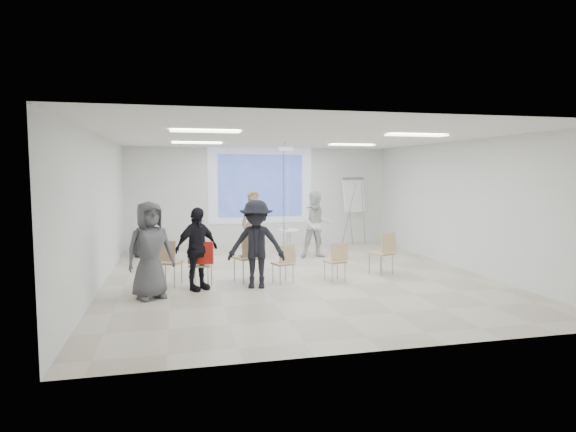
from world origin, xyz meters
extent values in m
cube|color=beige|center=(0.00, 0.00, -0.05)|extent=(8.00, 9.00, 0.10)
cube|color=white|center=(0.00, 0.00, 3.05)|extent=(8.00, 9.00, 0.10)
cube|color=silver|center=(0.00, 4.55, 1.50)|extent=(8.00, 0.10, 3.00)
cube|color=silver|center=(-4.05, 0.00, 1.50)|extent=(0.10, 9.00, 3.00)
cube|color=silver|center=(4.05, 0.00, 1.50)|extent=(0.10, 9.00, 3.00)
cube|color=silver|center=(0.00, 4.49, 1.85)|extent=(3.20, 0.01, 2.30)
cube|color=#3752BC|center=(0.00, 4.47, 1.85)|extent=(2.60, 0.01, 1.90)
cylinder|color=white|center=(0.43, 2.57, 0.02)|extent=(0.50, 0.50, 0.05)
cylinder|color=silver|center=(0.43, 2.57, 0.35)|extent=(0.14, 0.14, 0.64)
cylinder|color=white|center=(0.43, 2.57, 0.69)|extent=(0.68, 0.68, 0.04)
cube|color=white|center=(0.47, 2.53, 0.72)|extent=(0.20, 0.15, 0.01)
cube|color=#4292C7|center=(0.36, 2.64, 0.73)|extent=(0.17, 0.22, 0.01)
imported|color=#96735B|center=(-0.54, 2.44, 1.02)|extent=(0.81, 0.61, 2.04)
imported|color=silver|center=(1.09, 2.14, 0.98)|extent=(1.02, 0.84, 1.96)
cube|color=silver|center=(-0.36, 2.69, 1.34)|extent=(0.05, 0.12, 0.04)
cube|color=silver|center=(0.91, 2.39, 1.33)|extent=(0.05, 0.12, 0.04)
cube|color=tan|center=(-2.67, -0.21, 0.46)|extent=(0.57, 0.57, 0.04)
cube|color=tan|center=(-2.76, -0.39, 0.72)|extent=(0.43, 0.26, 0.41)
cylinder|color=gray|center=(-2.91, -0.29, 0.23)|extent=(0.03, 0.03, 0.45)
cylinder|color=#95989D|center=(-2.59, -0.44, 0.23)|extent=(0.03, 0.03, 0.45)
cylinder|color=gray|center=(-2.76, 0.03, 0.23)|extent=(0.03, 0.03, 0.45)
cylinder|color=gray|center=(-2.44, -0.12, 0.23)|extent=(0.03, 0.03, 0.45)
cube|color=tan|center=(-2.07, -0.51, 0.44)|extent=(0.51, 0.51, 0.04)
cube|color=tan|center=(-2.12, -0.70, 0.69)|extent=(0.42, 0.19, 0.40)
cylinder|color=gray|center=(-2.27, -0.62, 0.22)|extent=(0.03, 0.03, 0.43)
cylinder|color=#92969A|center=(-1.95, -0.71, 0.22)|extent=(0.03, 0.03, 0.43)
cylinder|color=#97999F|center=(-2.18, -0.30, 0.22)|extent=(0.03, 0.03, 0.43)
cylinder|color=#96989E|center=(-1.86, -0.39, 0.22)|extent=(0.03, 0.03, 0.43)
cube|color=tan|center=(-1.12, -0.24, 0.50)|extent=(0.61, 0.61, 0.04)
cube|color=tan|center=(-1.04, -0.44, 0.78)|extent=(0.47, 0.26, 0.45)
cylinder|color=gray|center=(-1.23, -0.48, 0.25)|extent=(0.03, 0.03, 0.49)
cylinder|color=#95979D|center=(-0.87, -0.34, 0.25)|extent=(0.03, 0.03, 0.49)
cylinder|color=gray|center=(-1.37, -0.13, 0.25)|extent=(0.03, 0.03, 0.49)
cylinder|color=gray|center=(-1.01, 0.01, 0.25)|extent=(0.03, 0.03, 0.49)
cube|color=tan|center=(-0.42, -0.55, 0.40)|extent=(0.47, 0.47, 0.04)
cube|color=tan|center=(-0.37, -0.72, 0.63)|extent=(0.38, 0.18, 0.36)
cylinder|color=gray|center=(-0.52, -0.74, 0.20)|extent=(0.02, 0.02, 0.39)
cylinder|color=gray|center=(-0.23, -0.65, 0.20)|extent=(0.02, 0.02, 0.39)
cylinder|color=#96989E|center=(-0.61, -0.45, 0.20)|extent=(0.02, 0.02, 0.39)
cylinder|color=gray|center=(-0.32, -0.36, 0.20)|extent=(0.02, 0.02, 0.39)
cube|color=tan|center=(0.67, -0.61, 0.41)|extent=(0.45, 0.45, 0.04)
cube|color=tan|center=(0.71, -0.79, 0.64)|extent=(0.39, 0.16, 0.36)
cylinder|color=#96999E|center=(0.56, -0.80, 0.20)|extent=(0.02, 0.02, 0.40)
cylinder|color=gray|center=(0.86, -0.73, 0.20)|extent=(0.02, 0.02, 0.40)
cylinder|color=#93969B|center=(0.49, -0.50, 0.20)|extent=(0.02, 0.02, 0.40)
cylinder|color=gray|center=(0.79, -0.43, 0.20)|extent=(0.02, 0.02, 0.40)
cube|color=tan|center=(1.88, -0.24, 0.48)|extent=(0.58, 0.58, 0.04)
cube|color=tan|center=(1.96, -0.44, 0.74)|extent=(0.44, 0.26, 0.42)
cylinder|color=#919399|center=(1.78, -0.48, 0.23)|extent=(0.03, 0.03, 0.46)
cylinder|color=gray|center=(2.11, -0.34, 0.23)|extent=(0.03, 0.03, 0.46)
cylinder|color=gray|center=(1.64, -0.15, 0.23)|extent=(0.03, 0.03, 0.46)
cylinder|color=#979A9F|center=(1.97, -0.01, 0.23)|extent=(0.03, 0.03, 0.46)
cube|color=#B31E16|center=(-2.07, -0.73, 0.72)|extent=(0.45, 0.22, 0.42)
imported|color=black|center=(-1.12, -0.22, 0.54)|extent=(0.44, 0.39, 0.03)
imported|color=black|center=(-2.15, -0.73, 0.92)|extent=(1.24, 1.12, 1.84)
imported|color=black|center=(-1.01, -0.82, 0.98)|extent=(1.40, 0.98, 1.96)
imported|color=#515055|center=(-3.00, -1.17, 0.98)|extent=(1.13, 0.97, 1.96)
cylinder|color=gray|center=(2.60, 3.78, 0.98)|extent=(0.41, 0.14, 1.92)
cylinder|color=gray|center=(3.12, 3.92, 0.98)|extent=(0.30, 0.32, 1.92)
cylinder|color=gray|center=(2.77, 4.18, 0.98)|extent=(0.14, 0.42, 1.92)
cube|color=white|center=(2.83, 3.97, 1.58)|extent=(0.79, 0.41, 1.08)
cube|color=gray|center=(2.82, 4.02, 2.07)|extent=(0.77, 0.27, 0.07)
cube|color=black|center=(-3.40, 3.34, 0.26)|extent=(0.57, 0.52, 0.46)
cube|color=gray|center=(-3.40, 3.34, 0.59)|extent=(0.40, 0.38, 0.20)
cylinder|color=black|center=(-3.51, 3.14, 0.03)|extent=(0.07, 0.07, 0.06)
cylinder|color=black|center=(-3.17, 3.28, 0.03)|extent=(0.07, 0.07, 0.06)
cylinder|color=black|center=(-3.62, 3.39, 0.03)|extent=(0.07, 0.07, 0.06)
cylinder|color=black|center=(-3.28, 3.54, 0.03)|extent=(0.07, 0.07, 0.06)
cube|color=white|center=(0.10, 1.50, 2.82)|extent=(0.30, 0.25, 0.10)
cylinder|color=gray|center=(0.10, 1.50, 2.93)|extent=(0.04, 0.04, 0.14)
cylinder|color=black|center=(0.04, 1.42, 1.39)|extent=(0.01, 0.01, 2.77)
cylinder|color=white|center=(0.14, 1.40, 1.39)|extent=(0.01, 0.01, 2.77)
cube|color=white|center=(-2.00, 2.00, 2.97)|extent=(1.20, 0.30, 0.02)
cube|color=white|center=(2.00, 2.00, 2.97)|extent=(1.20, 0.30, 0.02)
cube|color=white|center=(-2.00, -1.50, 2.97)|extent=(1.20, 0.30, 0.02)
cube|color=white|center=(2.00, -1.50, 2.97)|extent=(1.20, 0.30, 0.02)
camera|label=1|loc=(-2.51, -10.01, 2.28)|focal=30.00mm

